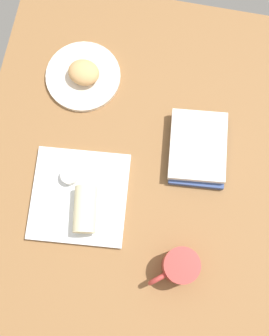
{
  "coord_description": "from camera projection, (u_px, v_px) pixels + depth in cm",
  "views": [
    {
      "loc": [
        27.83,
        4.51,
        123.16
      ],
      "look_at": [
        -0.11,
        -0.76,
        7.0
      ],
      "focal_mm": 47.4,
      "sensor_mm": 36.0,
      "label": 1
    }
  ],
  "objects": [
    {
      "name": "dining_table",
      "position": [
        137.0,
        173.0,
        1.24
      ],
      "size": [
        110.0,
        90.0,
        4.0
      ],
      "primitive_type": "cube",
      "color": "olive",
      "rests_on": "ground"
    },
    {
      "name": "round_plate",
      "position": [
        83.0,
        76.0,
        1.28
      ],
      "size": [
        21.66,
        21.66,
        1.4
      ],
      "primitive_type": "cylinder",
      "color": "silver",
      "rests_on": "dining_table"
    },
    {
      "name": "square_plate",
      "position": [
        79.0,
        196.0,
        1.2
      ],
      "size": [
        27.76,
        27.76,
        1.6
      ],
      "primitive_type": "cube",
      "rotation": [
        0.0,
        0.0,
        0.09
      ],
      "color": "white",
      "rests_on": "dining_table"
    },
    {
      "name": "coffee_mug",
      "position": [
        179.0,
        266.0,
        1.12
      ],
      "size": [
        11.02,
        12.23,
        9.14
      ],
      "color": "#B23833",
      "rests_on": "dining_table"
    },
    {
      "name": "sauce_cup",
      "position": [
        70.0,
        176.0,
        1.19
      ],
      "size": [
        4.64,
        4.64,
        2.58
      ],
      "color": "silver",
      "rests_on": "square_plate"
    },
    {
      "name": "breakfast_wrap",
      "position": [
        85.0,
        209.0,
        1.15
      ],
      "size": [
        12.89,
        7.81,
        5.93
      ],
      "primitive_type": "cylinder",
      "rotation": [
        1.57,
        0.0,
        4.88
      ],
      "color": "beige",
      "rests_on": "square_plate"
    },
    {
      "name": "book_stack",
      "position": [
        198.0,
        149.0,
        1.22
      ],
      "size": [
        21.91,
        17.41,
        4.49
      ],
      "color": "#33477F",
      "rests_on": "dining_table"
    },
    {
      "name": "scone_pastry",
      "position": [
        84.0,
        72.0,
        1.25
      ],
      "size": [
        8.76,
        9.89,
        5.14
      ],
      "primitive_type": "ellipsoid",
      "rotation": [
        0.0,
        0.0,
        1.44
      ],
      "color": "tan",
      "rests_on": "round_plate"
    }
  ]
}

